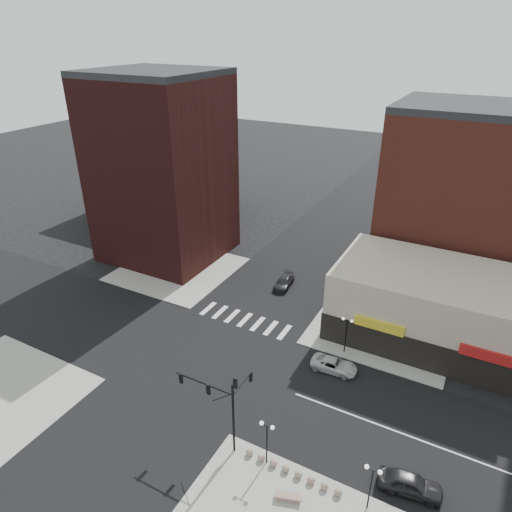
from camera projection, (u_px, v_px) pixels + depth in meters
The scene contains 18 objects.
ground at pixel (206, 361), 46.66m from camera, with size 240.00×240.00×0.00m, color black.
road_ew at pixel (206, 361), 46.66m from camera, with size 200.00×14.00×0.02m, color black.
road_ns at pixel (206, 361), 46.66m from camera, with size 14.00×200.00×0.02m, color black.
sidewalk_nw at pixel (178, 269), 64.15m from camera, with size 15.00×15.00×0.12m, color gray.
sidewalk_ne at pixel (383, 326), 51.93m from camera, with size 15.00×15.00×0.12m, color gray.
building_nw at pixel (162, 171), 63.58m from camera, with size 16.00×15.00×25.00m, color #391312.
building_nw_low at pixel (163, 175), 84.19m from camera, with size 20.00×18.00×12.00m, color #391312.
building_ne_midrise at pixel (461, 202), 56.89m from camera, with size 18.00×15.00×22.00m, color maroon.
building_ne_row at pixel (450, 316), 48.12m from camera, with size 24.20×12.20×8.00m.
traffic_signal at pixel (225, 398), 35.21m from camera, with size 5.59×3.09×7.77m.
street_lamp_se_a at pixel (267, 433), 34.25m from camera, with size 1.22×0.32×4.16m.
street_lamp_se_b at pixel (372, 478), 30.87m from camera, with size 1.22×0.32×4.16m.
street_lamp_ne at pixel (347, 327), 46.41m from camera, with size 1.22×0.32×4.16m.
bollard_row at pixel (292, 471), 34.63m from camera, with size 7.94×0.59×0.59m.
white_suv at pixel (334, 365), 45.14m from camera, with size 2.11×4.57×1.27m, color silver.
dark_sedan_east at pixel (410, 484), 33.25m from camera, with size 1.86×4.63×1.58m, color black.
dark_sedan_north at pixel (284, 282), 59.70m from camera, with size 1.84×4.52×1.31m, color black.
stone_bench at pixel (289, 497), 32.78m from camera, with size 2.02×1.15×0.45m.
Camera 1 is at (21.87, -30.02, 30.65)m, focal length 32.00 mm.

